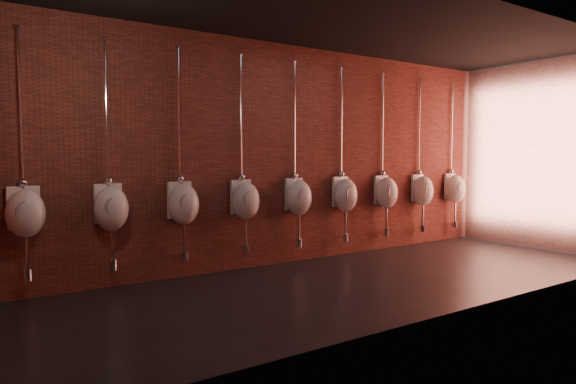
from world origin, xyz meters
The scene contains 11 objects.
ground centered at (0.00, 0.00, 0.00)m, with size 8.50×8.50×0.00m, color black.
room_shell centered at (0.00, 0.00, 2.01)m, with size 8.54×3.04×3.22m.
urinal_0 centered at (-3.50, 1.36, 0.98)m, with size 0.45×0.40×2.72m.
urinal_1 centered at (-2.60, 1.36, 0.98)m, with size 0.45×0.40×2.72m.
urinal_2 centered at (-1.70, 1.36, 0.98)m, with size 0.45×0.40×2.72m.
urinal_3 centered at (-0.79, 1.36, 0.98)m, with size 0.45×0.40×2.72m.
urinal_4 centered at (0.11, 1.36, 0.98)m, with size 0.45×0.40×2.72m.
urinal_5 centered at (1.01, 1.36, 0.98)m, with size 0.45×0.40×2.72m.
urinal_6 centered at (1.92, 1.36, 0.98)m, with size 0.45×0.40×2.72m.
urinal_7 centered at (2.82, 1.36, 0.98)m, with size 0.45×0.40×2.72m.
urinal_8 centered at (3.72, 1.36, 0.98)m, with size 0.45×0.40×2.72m.
Camera 1 is at (-4.29, -4.74, 1.58)m, focal length 32.00 mm.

